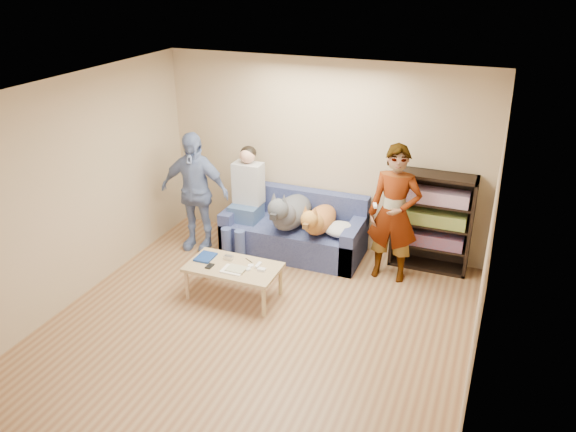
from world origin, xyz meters
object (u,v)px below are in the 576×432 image
at_px(person_standing_right, 394,214).
at_px(dog_tan, 318,220).
at_px(person_standing_left, 194,192).
at_px(person_seated, 246,196).
at_px(dog_gray, 290,212).
at_px(sofa, 295,232).
at_px(camera_silver, 229,258).
at_px(bookshelf, 432,220).
at_px(coffee_table, 233,269).
at_px(notebook_blue, 205,257).

xyz_separation_m(person_standing_right, dog_tan, (-0.98, 0.04, -0.27)).
distance_m(person_standing_left, dog_tan, 1.75).
relative_size(person_seated, dog_tan, 1.29).
bearing_deg(dog_gray, person_standing_right, -2.11).
bearing_deg(sofa, camera_silver, -106.77).
bearing_deg(person_seated, bookshelf, 8.27).
height_order(person_standing_left, person_seated, person_standing_left).
distance_m(sofa, person_seated, 0.85).
bearing_deg(bookshelf, coffee_table, -141.99).
bearing_deg(person_standing_left, coffee_table, -47.42).
distance_m(person_seated, dog_tan, 1.09).
xyz_separation_m(person_standing_right, notebook_blue, (-2.04, -1.11, -0.44)).
bearing_deg(bookshelf, person_seated, -171.73).
height_order(camera_silver, bookshelf, bookshelf).
relative_size(person_seated, bookshelf, 1.13).
distance_m(person_standing_left, person_seated, 0.70).
xyz_separation_m(sofa, bookshelf, (1.80, 0.23, 0.40)).
bearing_deg(person_seated, camera_silver, -75.06).
relative_size(dog_gray, coffee_table, 1.15).
relative_size(notebook_blue, sofa, 0.14).
bearing_deg(dog_gray, dog_tan, -1.72).
xyz_separation_m(dog_gray, coffee_table, (-0.24, -1.21, -0.28)).
xyz_separation_m(person_standing_right, coffee_table, (-1.64, -1.16, -0.50)).
height_order(person_standing_right, person_seated, person_standing_right).
relative_size(camera_silver, bookshelf, 0.08).
bearing_deg(sofa, coffee_table, -100.64).
bearing_deg(dog_tan, bookshelf, 16.36).
bearing_deg(sofa, notebook_blue, -116.42).
bearing_deg(sofa, person_standing_left, -163.53).
bearing_deg(person_standing_right, person_standing_left, -176.50).
xyz_separation_m(person_seated, coffee_table, (0.42, -1.25, -0.40)).
distance_m(person_standing_right, coffee_table, 2.07).
height_order(coffee_table, bookshelf, bookshelf).
distance_m(notebook_blue, sofa, 1.49).
xyz_separation_m(person_standing_left, sofa, (1.32, 0.39, -0.56)).
distance_m(notebook_blue, bookshelf, 2.92).
height_order(person_seated, coffee_table, person_seated).
distance_m(camera_silver, bookshelf, 2.65).
height_order(person_standing_left, camera_silver, person_standing_left).
bearing_deg(dog_tan, notebook_blue, -132.62).
bearing_deg(person_standing_left, notebook_blue, -59.25).
height_order(person_standing_left, notebook_blue, person_standing_left).
xyz_separation_m(notebook_blue, dog_tan, (1.06, 1.15, 0.18)).
relative_size(person_standing_left, sofa, 0.88).
relative_size(coffee_table, bookshelf, 0.85).
bearing_deg(notebook_blue, person_standing_left, 125.39).
distance_m(person_standing_left, dog_gray, 1.34).
bearing_deg(person_standing_left, person_standing_right, -0.97).
bearing_deg(camera_silver, dog_tan, 54.25).
bearing_deg(dog_gray, sofa, 85.00).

